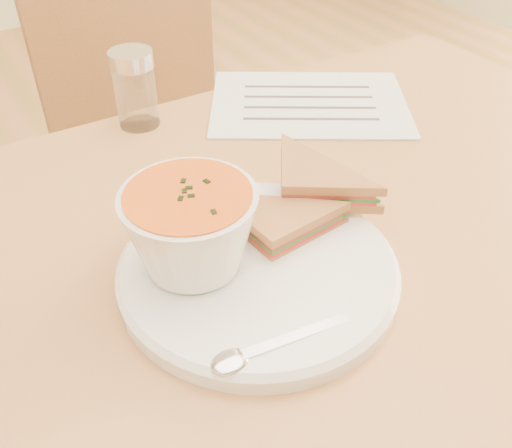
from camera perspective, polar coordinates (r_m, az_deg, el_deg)
dining_table at (r=0.94m, az=5.38°, el=-17.36°), size 1.00×0.70×0.75m
chair_far at (r=1.26m, az=-8.25°, el=4.67°), size 0.40×0.40×0.90m
plate at (r=0.57m, az=0.20°, el=-4.68°), size 0.31×0.31×0.02m
soup_bowl at (r=0.54m, az=-6.49°, el=-0.93°), size 0.16×0.16×0.09m
sandwich_half_a at (r=0.55m, az=1.62°, el=-3.09°), size 0.12×0.12×0.03m
sandwich_half_b at (r=0.60m, az=2.56°, el=2.44°), size 0.15×0.15×0.03m
spoon at (r=0.49m, az=2.85°, el=-11.62°), size 0.17×0.05×0.01m
paper_menu at (r=0.89m, az=5.33°, el=11.95°), size 0.36×0.34×0.00m
condiment_shaker at (r=0.82m, az=-11.99°, el=13.07°), size 0.06×0.06×0.11m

